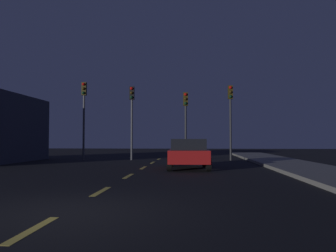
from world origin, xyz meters
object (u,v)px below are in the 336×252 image
Objects in this scene: traffic_signal_far_left at (84,106)px; car_stopped_ahead at (188,153)px; traffic_signal_center_left at (132,108)px; traffic_signal_center_right at (186,112)px; traffic_signal_far_right at (230,108)px.

traffic_signal_far_left is 1.37× the size of car_stopped_ahead.
traffic_signal_center_left is 1.10× the size of traffic_signal_center_right.
traffic_signal_far_right is 7.61m from car_stopped_ahead.
car_stopped_ahead is at bearing -87.63° from traffic_signal_center_right.
traffic_signal_far_left is at bearing 180.00° from traffic_signal_far_right.
traffic_signal_center_left is at bearing 180.00° from traffic_signal_far_right.
traffic_signal_far_left is 9.99m from traffic_signal_far_right.
car_stopped_ahead is at bearing -112.53° from traffic_signal_far_right.
traffic_signal_center_right is at bearing 92.37° from car_stopped_ahead.
traffic_signal_far_right is 1.28× the size of car_stopped_ahead.
traffic_signal_far_left is 7.02m from traffic_signal_center_right.
traffic_signal_far_left reaches higher than traffic_signal_far_right.
traffic_signal_far_right is (6.65, -0.00, -0.01)m from traffic_signal_center_left.
traffic_signal_center_right is at bearing -0.01° from traffic_signal_far_left.
traffic_signal_far_right reaches higher than traffic_signal_center_right.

